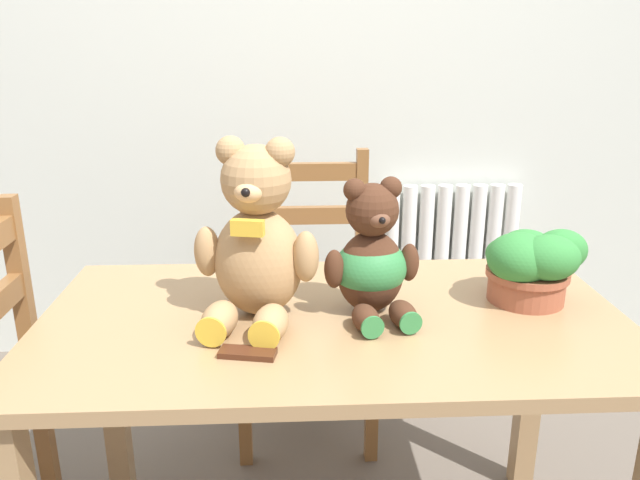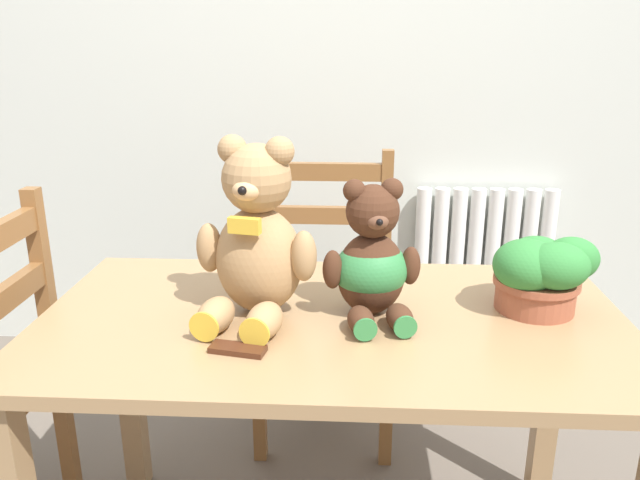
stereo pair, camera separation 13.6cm
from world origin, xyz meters
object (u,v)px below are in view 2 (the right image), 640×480
teddy_bear_right (372,262)px  potted_plant (539,270)px  teddy_bear_left (256,240)px  wooden_chair_behind (326,300)px  chocolate_bar (238,349)px

teddy_bear_right → potted_plant: size_ratio=1.34×
teddy_bear_left → wooden_chair_behind: bearing=-88.5°
wooden_chair_behind → teddy_bear_right: size_ratio=3.10×
teddy_bear_right → potted_plant: 0.37m
potted_plant → chocolate_bar: potted_plant is taller
wooden_chair_behind → chocolate_bar: size_ratio=8.60×
teddy_bear_right → chocolate_bar: size_ratio=2.78×
chocolate_bar → wooden_chair_behind: bearing=81.2°
teddy_bear_right → chocolate_bar: teddy_bear_right is taller
teddy_bear_right → potted_plant: bearing=174.2°
teddy_bear_right → teddy_bear_left: bearing=-9.9°
teddy_bear_left → potted_plant: teddy_bear_left is taller
teddy_bear_right → chocolate_bar: (-0.27, -0.20, -0.12)m
wooden_chair_behind → teddy_bear_left: size_ratio=2.40×
chocolate_bar → potted_plant: bearing=19.9°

